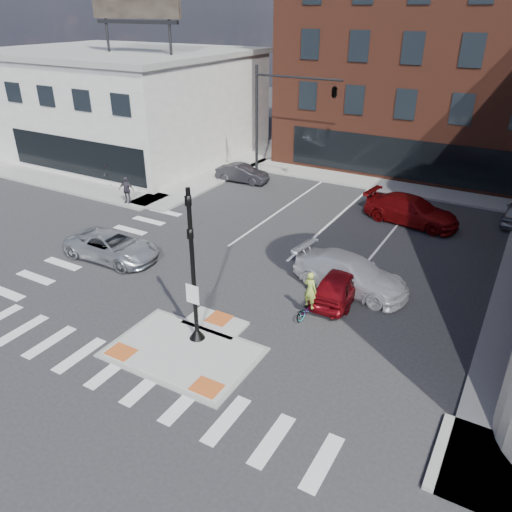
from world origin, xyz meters
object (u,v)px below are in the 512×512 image
Objects in this scene: silver_suv at (112,246)px; bg_car_dark at (242,173)px; red_sedan at (340,284)px; pedestrian_b at (126,190)px; white_pickup at (351,273)px; pedestrian_a at (108,175)px; cyclist at (310,302)px; bg_car_red at (411,210)px.

silver_suv is 1.30× the size of bg_car_dark.
pedestrian_b is at bearing -16.08° from red_sedan.
white_pickup is 1.39× the size of bg_car_dark.
white_pickup is 16.35m from pedestrian_b.
pedestrian_a is at bearing 84.08° from white_pickup.
white_pickup is at bearing -135.85° from bg_car_dark.
silver_suv is 11.46m from red_sedan.
silver_suv is at bearing 113.66° from white_pickup.
cyclist is 20.61m from pedestrian_a.
silver_suv is 16.88m from bg_car_red.
pedestrian_a is (-19.00, 7.98, 0.22)m from cyclist.
pedestrian_b reaches higher than red_sedan.
red_sedan is 0.76× the size of white_pickup.
red_sedan is at bearing -177.57° from white_pickup.
white_pickup is 3.50× the size of pedestrian_a.
red_sedan is 10.01m from bg_car_red.
pedestrian_b reaches higher than silver_suv.
pedestrian_b is at bearing 87.79° from white_pickup.
pedestrian_b is (-16.07, 3.00, 0.23)m from white_pickup.
pedestrian_a is at bearing 122.45° from bg_car_dark.
pedestrian_a is at bearing 43.56° from silver_suv.
red_sedan is 0.74× the size of bg_car_red.
pedestrian_b is at bearing 118.91° from bg_car_red.
red_sedan is 2.66× the size of pedestrian_a.
bg_car_red reaches higher than white_pickup.
cyclist is at bearing -144.43° from bg_car_dark.
bg_car_dark is 17.84m from cyclist.
white_pickup reaches higher than red_sedan.
cyclist reaches higher than white_pickup.
bg_car_dark is at bearing 57.09° from white_pickup.
bg_car_red is (11.75, 12.11, 0.11)m from silver_suv.
silver_suv is at bearing -69.80° from pedestrian_b.
red_sedan is at bearing -31.46° from pedestrian_b.
pedestrian_a is (-8.28, 8.11, 0.22)m from silver_suv.
cyclist is 1.21× the size of pedestrian_b.
cyclist is at bearing -38.57° from pedestrian_b.
bg_car_dark is 1.86× the size of cyclist.
red_sedan is 1.05× the size of bg_car_dark.
pedestrian_b is (-16.46, -6.00, 0.21)m from bg_car_red.
silver_suv is at bearing -28.07° from pedestrian_a.
bg_car_dark is (-12.14, 10.66, -0.14)m from white_pickup.
silver_suv is at bearing 178.65° from bg_car_dark.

